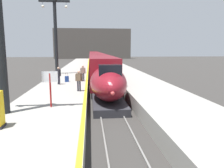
{
  "coord_description": "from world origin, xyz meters",
  "views": [
    {
      "loc": [
        -1.39,
        -1.72,
        4.41
      ],
      "look_at": [
        0.26,
        14.52,
        1.8
      ],
      "focal_mm": 34.75,
      "sensor_mm": 36.0,
      "label": 1
    }
  ],
  "objects_px": {
    "rolling_suitcase": "(67,79)",
    "departure_info_board": "(50,82)",
    "highspeed_train_main": "(96,60)",
    "passenger_far_waiting": "(59,74)",
    "passenger_mid_platform": "(79,79)",
    "passenger_near_edge": "(83,72)",
    "station_column_far": "(55,30)"
  },
  "relations": [
    {
      "from": "passenger_near_edge",
      "to": "passenger_mid_platform",
      "type": "relative_size",
      "value": 1.0
    },
    {
      "from": "rolling_suitcase",
      "to": "departure_info_board",
      "type": "relative_size",
      "value": 0.46
    },
    {
      "from": "highspeed_train_main",
      "to": "passenger_mid_platform",
      "type": "relative_size",
      "value": 44.67
    },
    {
      "from": "passenger_far_waiting",
      "to": "departure_info_board",
      "type": "distance_m",
      "value": 8.53
    },
    {
      "from": "highspeed_train_main",
      "to": "passenger_near_edge",
      "type": "height_order",
      "value": "highspeed_train_main"
    },
    {
      "from": "rolling_suitcase",
      "to": "departure_info_board",
      "type": "xyz_separation_m",
      "value": [
        0.11,
        -10.08,
        1.2
      ]
    },
    {
      "from": "passenger_near_edge",
      "to": "passenger_mid_platform",
      "type": "bearing_deg",
      "value": -91.52
    },
    {
      "from": "highspeed_train_main",
      "to": "rolling_suitcase",
      "type": "height_order",
      "value": "highspeed_train_main"
    },
    {
      "from": "highspeed_train_main",
      "to": "station_column_far",
      "type": "bearing_deg",
      "value": -106.48
    },
    {
      "from": "passenger_mid_platform",
      "to": "highspeed_train_main",
      "type": "bearing_deg",
      "value": 85.96
    },
    {
      "from": "station_column_far",
      "to": "rolling_suitcase",
      "type": "distance_m",
      "value": 9.56
    },
    {
      "from": "highspeed_train_main",
      "to": "passenger_far_waiting",
      "type": "relative_size",
      "value": 44.67
    },
    {
      "from": "highspeed_train_main",
      "to": "passenger_far_waiting",
      "type": "xyz_separation_m",
      "value": [
        -4.42,
        -29.01,
        0.07
      ]
    },
    {
      "from": "passenger_near_edge",
      "to": "passenger_mid_platform",
      "type": "height_order",
      "value": "same"
    },
    {
      "from": "highspeed_train_main",
      "to": "rolling_suitcase",
      "type": "relative_size",
      "value": 76.87
    },
    {
      "from": "passenger_near_edge",
      "to": "departure_info_board",
      "type": "height_order",
      "value": "departure_info_board"
    },
    {
      "from": "passenger_near_edge",
      "to": "passenger_mid_platform",
      "type": "distance_m",
      "value": 5.61
    },
    {
      "from": "departure_info_board",
      "to": "passenger_near_edge",
      "type": "bearing_deg",
      "value": 81.52
    },
    {
      "from": "passenger_mid_platform",
      "to": "rolling_suitcase",
      "type": "xyz_separation_m",
      "value": [
        -1.51,
        5.29,
        -0.69
      ]
    },
    {
      "from": "passenger_mid_platform",
      "to": "rolling_suitcase",
      "type": "bearing_deg",
      "value": 105.96
    },
    {
      "from": "highspeed_train_main",
      "to": "rolling_suitcase",
      "type": "bearing_deg",
      "value": -97.94
    },
    {
      "from": "passenger_far_waiting",
      "to": "rolling_suitcase",
      "type": "distance_m",
      "value": 1.84
    },
    {
      "from": "highspeed_train_main",
      "to": "passenger_mid_platform",
      "type": "xyz_separation_m",
      "value": [
        -2.31,
        -32.71,
        0.07
      ]
    },
    {
      "from": "passenger_mid_platform",
      "to": "passenger_far_waiting",
      "type": "distance_m",
      "value": 4.26
    },
    {
      "from": "rolling_suitcase",
      "to": "passenger_mid_platform",
      "type": "bearing_deg",
      "value": -74.04
    },
    {
      "from": "passenger_near_edge",
      "to": "rolling_suitcase",
      "type": "height_order",
      "value": "passenger_near_edge"
    },
    {
      "from": "departure_info_board",
      "to": "rolling_suitcase",
      "type": "bearing_deg",
      "value": 90.64
    },
    {
      "from": "rolling_suitcase",
      "to": "passenger_near_edge",
      "type": "bearing_deg",
      "value": 10.72
    },
    {
      "from": "passenger_mid_platform",
      "to": "departure_info_board",
      "type": "relative_size",
      "value": 0.8
    },
    {
      "from": "passenger_far_waiting",
      "to": "departure_info_board",
      "type": "height_order",
      "value": "departure_info_board"
    },
    {
      "from": "passenger_mid_platform",
      "to": "departure_info_board",
      "type": "distance_m",
      "value": 5.01
    },
    {
      "from": "highspeed_train_main",
      "to": "departure_info_board",
      "type": "xyz_separation_m",
      "value": [
        -3.71,
        -37.5,
        0.58
      ]
    }
  ]
}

